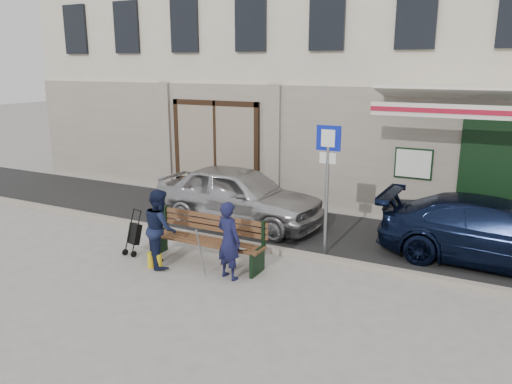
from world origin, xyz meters
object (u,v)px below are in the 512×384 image
Objects in this scene: bench at (204,240)px; stroller at (134,235)px; car_navy at (495,233)px; car_silver at (239,195)px; parking_sign at (327,170)px; man at (229,240)px; woman at (160,228)px.

bench is 1.53m from stroller.
car_navy is at bearing 26.81° from bench.
parking_sign is (2.53, -0.99, 1.03)m from car_silver.
parking_sign is (-3.02, -1.04, 1.11)m from car_navy.
car_silver is 4.60× the size of stroller.
car_silver is at bearing -48.35° from man.
bench is at bearing -100.27° from woman.
stroller is at bearing 11.68° from man.
man is 2.33m from stroller.
woman is (-2.58, -1.94, -1.00)m from parking_sign.
car_navy is at bearing -86.76° from car_silver.
bench is 0.86m from woman.
bench is at bearing -143.20° from parking_sign.
car_silver is 1.59× the size of parking_sign.
bench is 0.93m from man.
parking_sign is at bearing -105.90° from man.
bench is at bearing -11.20° from man.
car_silver is 2.86m from stroller.
parking_sign is 3.38m from woman.
car_silver reaches higher than car_navy.
car_navy is 1.66× the size of parking_sign.
car_silver is 2.91m from parking_sign.
woman is at bearing -1.11° from stroller.
car_silver is at bearing -47.30° from woman.
man reaches higher than car_silver.
parking_sign is at bearing 109.99° from car_navy.
car_navy is 4.81× the size of stroller.
car_navy is 5.55m from bench.
car_navy is 2.91× the size of woman.
man is at bearing -151.18° from car_silver.
car_navy is at bearing 37.01° from stroller.
parking_sign reaches higher than man.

